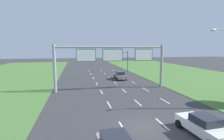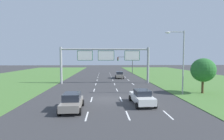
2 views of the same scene
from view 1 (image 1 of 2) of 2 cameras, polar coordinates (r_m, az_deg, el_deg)
The scene contains 8 objects.
ground_plane at distance 15.57m, azimuth 10.07°, elevation -17.51°, with size 200.00×200.00×0.00m, color #38383A.
lane_dashes_inner_left at distance 23.30m, azimuth -2.39°, elevation -8.92°, with size 0.14×56.40×0.01m.
lane_dashes_inner_right at distance 24.10m, azimuth 5.94°, elevation -8.41°, with size 0.14×56.40×0.01m.
lane_dashes_slip at distance 25.36m, azimuth 13.57°, elevation -7.78°, with size 0.14×56.40×0.01m.
car_near_red at distance 15.11m, azimuth 27.71°, elevation -15.83°, with size 2.25×4.44×1.57m.
car_mid_lane at distance 36.38m, azimuth 2.61°, elevation -1.72°, with size 2.19×4.53×1.62m.
sign_gantry at distance 26.87m, azimuth 0.17°, elevation 3.92°, with size 17.24×0.44×7.00m.
traffic_light_mast at distance 47.59m, azimuth 2.92°, elevation 4.08°, with size 4.76×0.49×5.60m.
Camera 1 is at (-5.38, -13.09, 6.49)m, focal length 28.00 mm.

